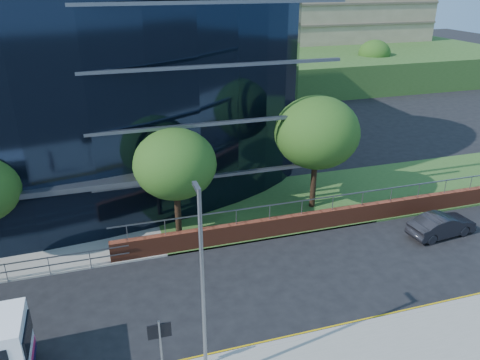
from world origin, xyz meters
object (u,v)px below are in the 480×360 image
object	(u,v)px
tree_far_c	(175,164)
tree_dist_e	(269,59)
street_sign	(160,339)
tree_far_d	(317,133)
parked_car	(442,225)
tree_dist_f	(374,54)
streetlight_east	(203,288)

from	to	relation	value
tree_far_c	tree_dist_e	xyz separation A→B (m)	(17.00, 31.00, 0.00)
street_sign	tree_far_d	size ratio (longest dim) A/B	0.38
tree_far_d	parked_car	size ratio (longest dim) A/B	1.81
tree_dist_f	parked_car	world-z (taller)	tree_dist_f
tree_far_c	tree_dist_e	bearing A→B (deg)	61.26
parked_car	tree_far_d	bearing A→B (deg)	40.64
street_sign	tree_dist_e	size ratio (longest dim) A/B	0.43
tree_far_c	tree_far_d	world-z (taller)	tree_far_d
tree_far_d	tree_far_c	bearing A→B (deg)	-173.66
streetlight_east	parked_car	distance (m)	17.49
parked_car	streetlight_east	bearing A→B (deg)	107.51
tree_far_d	parked_car	xyz separation A→B (m)	(5.71, -5.46, -4.51)
street_sign	parked_car	xyz separation A→B (m)	(17.21, 6.12, -1.47)
tree_dist_e	parked_car	size ratio (longest dim) A/B	1.58
tree_far_c	streetlight_east	bearing A→B (deg)	-95.11
street_sign	tree_far_c	world-z (taller)	tree_far_c
tree_dist_f	street_sign	bearing A→B (deg)	-129.16
tree_far_c	tree_dist_f	xyz separation A→B (m)	(33.00, 33.00, -0.33)
street_sign	tree_far_c	size ratio (longest dim) A/B	0.43
tree_dist_e	tree_far_d	bearing A→B (deg)	-104.93
street_sign	tree_far_d	distance (m)	16.61
streetlight_east	tree_dist_f	bearing A→B (deg)	52.42
tree_dist_e	streetlight_east	distance (m)	45.85
parked_car	street_sign	bearing A→B (deg)	103.97
tree_far_d	parked_car	world-z (taller)	tree_far_d
tree_dist_f	tree_far_c	bearing A→B (deg)	-135.00
street_sign	tree_far_d	world-z (taller)	tree_far_d
street_sign	tree_dist_f	world-z (taller)	tree_dist_f
tree_dist_e	streetlight_east	xyz separation A→B (m)	(-18.00, -42.17, -0.10)
tree_dist_e	tree_far_c	bearing A→B (deg)	-118.74
streetlight_east	parked_car	world-z (taller)	streetlight_east
tree_far_c	parked_car	xyz separation A→B (m)	(14.71, -4.46, -3.86)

